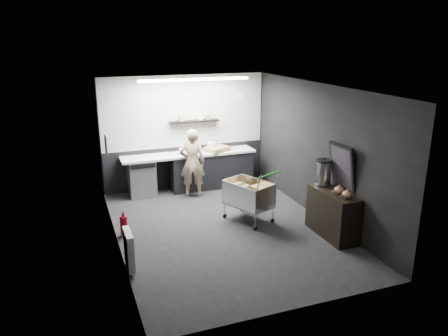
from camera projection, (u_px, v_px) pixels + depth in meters
name	position (u px, v px, depth m)	size (l,w,h in m)	color
floor	(225.00, 229.00, 8.41)	(5.50, 5.50, 0.00)	black
ceiling	(225.00, 87.00, 7.62)	(5.50, 5.50, 0.00)	white
wall_back	(185.00, 132.00, 10.49)	(5.50, 5.50, 0.00)	black
wall_front	(299.00, 218.00, 5.55)	(5.50, 5.50, 0.00)	black
wall_left	(113.00, 173.00, 7.36)	(5.50, 5.50, 0.00)	black
wall_right	(319.00, 152.00, 8.68)	(5.50, 5.50, 0.00)	black
kitchen_wall_panel	(185.00, 111.00, 10.32)	(3.95, 0.02, 1.70)	#B6B6B1
dado_panel	(186.00, 166.00, 10.72)	(3.95, 0.02, 1.00)	black
floating_shelf	(194.00, 121.00, 10.36)	(1.20, 0.22, 0.04)	black
wall_clock	(240.00, 96.00, 10.69)	(0.20, 0.20, 0.03)	white
poster	(106.00, 144.00, 8.47)	(0.02, 0.30, 0.40)	white
poster_red_band	(106.00, 141.00, 8.45)	(0.01, 0.22, 0.10)	red
radiator	(129.00, 249.00, 6.86)	(0.10, 0.50, 0.60)	white
ceiling_strip	(194.00, 80.00, 9.29)	(2.40, 0.20, 0.04)	white
prep_counter	(195.00, 170.00, 10.49)	(3.20, 0.61, 0.90)	black
person	(192.00, 163.00, 9.93)	(0.58, 0.38, 1.58)	beige
shopping_cart	(248.00, 196.00, 8.65)	(0.97, 1.22, 1.10)	silver
sideboard	(332.00, 207.00, 8.01)	(0.49, 1.15, 1.73)	black
fire_extinguisher	(124.00, 224.00, 8.08)	(0.14, 0.14, 0.45)	#AE0B19
cardboard_box	(217.00, 149.00, 10.49)	(0.54, 0.41, 0.11)	#92774D
pink_tub	(211.00, 147.00, 10.47)	(0.22, 0.22, 0.22)	silver
white_container	(184.00, 151.00, 10.20)	(0.17, 0.13, 0.15)	white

